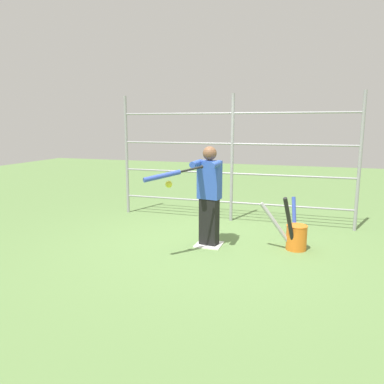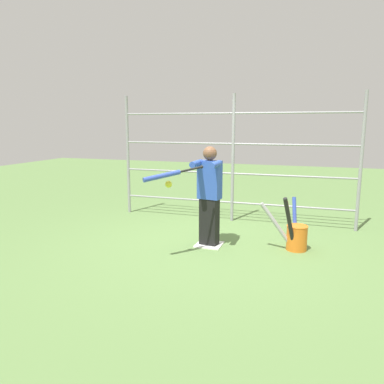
{
  "view_description": "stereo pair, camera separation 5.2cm",
  "coord_description": "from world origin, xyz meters",
  "views": [
    {
      "loc": [
        -1.51,
        5.44,
        1.88
      ],
      "look_at": [
        0.18,
        0.31,
        0.89
      ],
      "focal_mm": 35.0,
      "sensor_mm": 36.0,
      "label": 1
    },
    {
      "loc": [
        -1.56,
        5.42,
        1.88
      ],
      "look_at": [
        0.18,
        0.31,
        0.89
      ],
      "focal_mm": 35.0,
      "sensor_mm": 36.0,
      "label": 2
    }
  ],
  "objects": [
    {
      "name": "fence_backstop",
      "position": [
        0.0,
        -1.6,
        1.22
      ],
      "size": [
        4.56,
        0.06,
        2.44
      ],
      "color": "#939399",
      "rests_on": "ground"
    },
    {
      "name": "softball_in_flight",
      "position": [
        0.36,
        0.77,
        1.07
      ],
      "size": [
        0.1,
        0.1,
        0.1
      ],
      "color": "yellow"
    },
    {
      "name": "bat_bucket",
      "position": [
        -1.28,
        -0.19,
        0.25
      ],
      "size": [
        0.71,
        0.73,
        0.86
      ],
      "color": "orange",
      "rests_on": "ground"
    },
    {
      "name": "ground_plane",
      "position": [
        0.0,
        0.0,
        0.0
      ],
      "size": [
        24.0,
        24.0,
        0.0
      ],
      "primitive_type": "plane",
      "color": "#608447"
    },
    {
      "name": "home_plate",
      "position": [
        0.0,
        0.0,
        0.01
      ],
      "size": [
        0.4,
        0.4,
        0.02
      ],
      "color": "white",
      "rests_on": "ground"
    },
    {
      "name": "batter",
      "position": [
        0.0,
        0.02,
        0.84
      ],
      "size": [
        0.39,
        0.56,
        1.55
      ],
      "color": "black",
      "rests_on": "ground"
    },
    {
      "name": "baseball_bat_swinging",
      "position": [
        0.36,
        0.83,
        1.21
      ],
      "size": [
        0.63,
        0.72,
        0.18
      ],
      "color": "black"
    }
  ]
}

